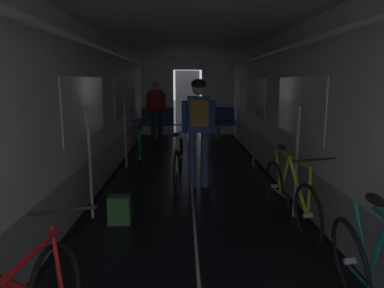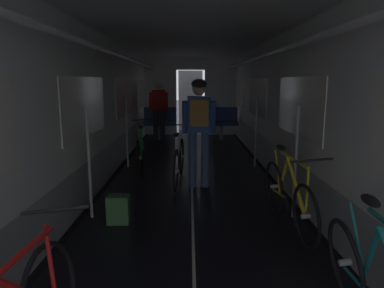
% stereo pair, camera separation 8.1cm
% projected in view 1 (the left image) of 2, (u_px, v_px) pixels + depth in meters
% --- Properties ---
extents(train_car_shell, '(3.14, 12.34, 2.57)m').
position_uv_depth(train_car_shell, '(191.00, 81.00, 5.55)').
color(train_car_shell, black).
rests_on(train_car_shell, ground).
extents(bench_seat_far_left, '(0.98, 0.51, 0.95)m').
position_uv_depth(bench_seat_far_left, '(157.00, 120.00, 10.13)').
color(bench_seat_far_left, gray).
rests_on(bench_seat_far_left, ground).
extents(bench_seat_far_right, '(0.98, 0.51, 0.95)m').
position_uv_depth(bench_seat_far_right, '(218.00, 120.00, 10.17)').
color(bench_seat_far_right, gray).
rests_on(bench_seat_far_right, ground).
extents(bicycle_yellow, '(0.44, 1.69, 0.94)m').
position_uv_depth(bicycle_yellow, '(289.00, 195.00, 4.04)').
color(bicycle_yellow, black).
rests_on(bicycle_yellow, ground).
extents(bicycle_green, '(0.44, 1.69, 0.95)m').
position_uv_depth(bicycle_green, '(139.00, 150.00, 6.67)').
color(bicycle_green, black).
rests_on(bicycle_green, ground).
extents(person_cyclist_aisle, '(0.53, 0.39, 1.73)m').
position_uv_depth(person_cyclist_aisle, '(199.00, 121.00, 5.43)').
color(person_cyclist_aisle, '#384C75').
rests_on(person_cyclist_aisle, ground).
extents(bicycle_white_in_aisle, '(0.44, 1.69, 0.94)m').
position_uv_depth(bicycle_white_in_aisle, '(178.00, 160.00, 5.81)').
color(bicycle_white_in_aisle, black).
rests_on(bicycle_white_in_aisle, ground).
extents(person_standing_near_bench, '(0.53, 0.23, 1.69)m').
position_uv_depth(person_standing_near_bench, '(156.00, 107.00, 9.69)').
color(person_standing_near_bench, '#2D2D33').
rests_on(person_standing_near_bench, ground).
extents(backpack_on_floor, '(0.26, 0.21, 0.34)m').
position_uv_depth(backpack_on_floor, '(120.00, 209.00, 4.16)').
color(backpack_on_floor, '#3D703D').
rests_on(backpack_on_floor, ground).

